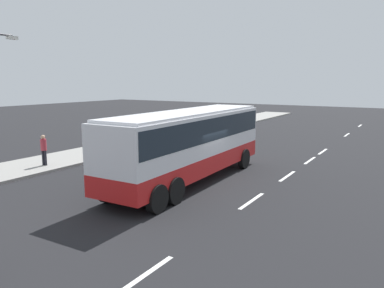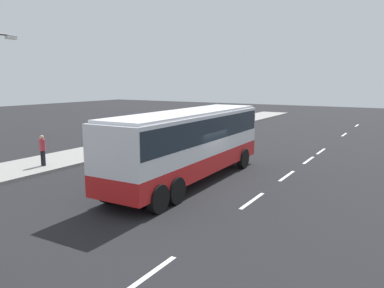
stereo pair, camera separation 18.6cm
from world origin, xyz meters
name	(u,v)px [view 1 (the left image)]	position (x,y,z in m)	size (l,w,h in m)	color
ground_plane	(199,181)	(0.00, 0.00, 0.00)	(120.00, 120.00, 0.00)	black
sidewalk_curb	(67,158)	(0.00, 9.64, 0.07)	(80.00, 4.00, 0.15)	gray
lane_centreline	(302,166)	(5.97, -3.39, 0.00)	(45.73, 0.16, 0.01)	white
coach_bus	(189,138)	(-0.33, 0.37, 2.14)	(11.19, 2.96, 3.45)	red
pedestrian_near_curb	(44,148)	(-2.20, 8.87, 1.16)	(0.32, 0.32, 1.74)	black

